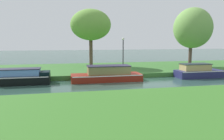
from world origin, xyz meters
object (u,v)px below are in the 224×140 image
at_px(maroon_cruiser, 107,75).
at_px(willow_tree_centre, 193,28).
at_px(willow_tree_left, 91,25).
at_px(lamp_post, 123,50).
at_px(black_narrowboat, 16,78).
at_px(navy_barge, 198,72).
at_px(mooring_post_near, 182,67).

height_order(maroon_cruiser, willow_tree_centre, willow_tree_centre).
height_order(willow_tree_left, lamp_post, willow_tree_left).
height_order(black_narrowboat, willow_tree_centre, willow_tree_centre).
relative_size(maroon_cruiser, lamp_post, 1.80).
bearing_deg(willow_tree_centre, maroon_cruiser, -156.52).
height_order(black_narrowboat, willow_tree_left, willow_tree_left).
xyz_separation_m(navy_barge, willow_tree_centre, (2.10, 4.59, 4.18)).
relative_size(willow_tree_centre, lamp_post, 2.02).
distance_m(lamp_post, mooring_post_near, 6.03).
xyz_separation_m(willow_tree_centre, mooring_post_near, (-2.82, -3.08, -3.94)).
xyz_separation_m(willow_tree_left, mooring_post_near, (8.18, -6.06, -4.33)).
relative_size(maroon_cruiser, willow_tree_centre, 0.89).
distance_m(navy_barge, mooring_post_near, 1.69).
xyz_separation_m(lamp_post, mooring_post_near, (5.74, -0.86, -1.65)).
distance_m(navy_barge, maroon_cruiser, 8.46).
height_order(maroon_cruiser, mooring_post_near, maroon_cruiser).
distance_m(black_narrowboat, willow_tree_centre, 18.72).
xyz_separation_m(maroon_cruiser, mooring_post_near, (7.73, 1.51, 0.23)).
relative_size(navy_barge, mooring_post_near, 5.97).
bearing_deg(black_narrowboat, willow_tree_left, 48.67).
bearing_deg(lamp_post, maroon_cruiser, -130.14).
bearing_deg(black_narrowboat, maroon_cruiser, -0.00).
bearing_deg(black_narrowboat, mooring_post_near, 5.81).
bearing_deg(willow_tree_centre, lamp_post, -165.48).
xyz_separation_m(black_narrowboat, mooring_post_near, (14.84, 1.51, 0.24)).
distance_m(black_narrowboat, lamp_post, 9.59).
distance_m(maroon_cruiser, lamp_post, 3.63).
relative_size(black_narrowboat, willow_tree_centre, 0.80).
distance_m(black_narrowboat, mooring_post_near, 14.91).
relative_size(maroon_cruiser, mooring_post_near, 8.11).
xyz_separation_m(navy_barge, lamp_post, (-6.46, 2.37, 1.88)).
relative_size(willow_tree_centre, mooring_post_near, 9.11).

